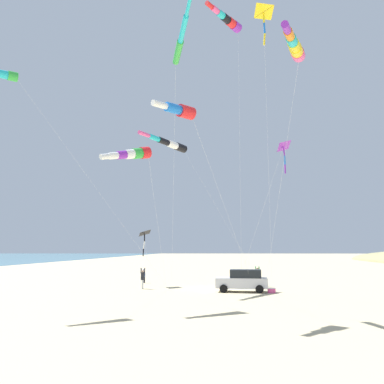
{
  "coord_description": "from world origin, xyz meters",
  "views": [
    {
      "loc": [
        0.29,
        -37.27,
        3.55
      ],
      "look_at": [
        -1.34,
        -8.42,
        7.72
      ],
      "focal_mm": 37.2,
      "sensor_mm": 36.0,
      "label": 1
    }
  ],
  "objects_px": {
    "kite_windsock_yellow_midlevel": "(0,74)",
    "person_child_green_jacket": "(144,276)",
    "parked_car": "(243,280)",
    "kite_windsock_teal_far_right": "(170,144)",
    "kite_windsock_white_trailing": "(132,154)",
    "kite_delta_long_streamer_right": "(144,233)",
    "kite_windsock_small_distant": "(227,20)",
    "kite_delta_checkered_midright": "(263,12)",
    "kite_windsock_green_low_center": "(295,47)",
    "cooler_box": "(272,290)",
    "person_adult_flyer": "(258,275)",
    "kite_delta_orange_high_right": "(283,147)",
    "person_child_grey_jacket": "(143,277)",
    "kite_windsock_striped_overhead": "(181,41)",
    "kite_windsock_rainbow_low_near": "(179,110)"
  },
  "relations": [
    {
      "from": "kite_windsock_yellow_midlevel",
      "to": "kite_delta_orange_high_right",
      "type": "distance_m",
      "value": 20.7
    },
    {
      "from": "kite_windsock_teal_far_right",
      "to": "parked_car",
      "type": "bearing_deg",
      "value": -19.24
    },
    {
      "from": "cooler_box",
      "to": "person_adult_flyer",
      "type": "bearing_deg",
      "value": 93.5
    },
    {
      "from": "person_adult_flyer",
      "to": "kite_windsock_yellow_midlevel",
      "type": "xyz_separation_m",
      "value": [
        -18.88,
        -15.1,
        14.45
      ]
    },
    {
      "from": "person_child_grey_jacket",
      "to": "kite_windsock_teal_far_right",
      "type": "xyz_separation_m",
      "value": [
        2.32,
        0.24,
        12.55
      ]
    },
    {
      "from": "parked_car",
      "to": "kite_windsock_yellow_midlevel",
      "type": "height_order",
      "value": "kite_windsock_yellow_midlevel"
    },
    {
      "from": "cooler_box",
      "to": "person_child_grey_jacket",
      "type": "distance_m",
      "value": 11.57
    },
    {
      "from": "kite_windsock_yellow_midlevel",
      "to": "kite_windsock_green_low_center",
      "type": "xyz_separation_m",
      "value": [
        18.99,
        -5.06,
        -1.3
      ]
    },
    {
      "from": "kite_windsock_yellow_midlevel",
      "to": "person_child_grey_jacket",
      "type": "bearing_deg",
      "value": 54.7
    },
    {
      "from": "person_child_grey_jacket",
      "to": "kite_windsock_striped_overhead",
      "type": "height_order",
      "value": "kite_windsock_striped_overhead"
    },
    {
      "from": "person_adult_flyer",
      "to": "kite_windsock_rainbow_low_near",
      "type": "relative_size",
      "value": 0.13
    },
    {
      "from": "person_child_green_jacket",
      "to": "kite_delta_orange_high_right",
      "type": "height_order",
      "value": "kite_delta_orange_high_right"
    },
    {
      "from": "kite_delta_long_streamer_right",
      "to": "kite_windsock_small_distant",
      "type": "bearing_deg",
      "value": -51.99
    },
    {
      "from": "kite_delta_checkered_midright",
      "to": "kite_windsock_small_distant",
      "type": "distance_m",
      "value": 3.7
    },
    {
      "from": "kite_delta_long_streamer_right",
      "to": "kite_windsock_teal_far_right",
      "type": "bearing_deg",
      "value": -44.81
    },
    {
      "from": "person_adult_flyer",
      "to": "kite_windsock_yellow_midlevel",
      "type": "relative_size",
      "value": 0.12
    },
    {
      "from": "parked_car",
      "to": "kite_delta_checkered_midright",
      "type": "distance_m",
      "value": 20.98
    },
    {
      "from": "kite_windsock_rainbow_low_near",
      "to": "person_adult_flyer",
      "type": "bearing_deg",
      "value": 70.54
    },
    {
      "from": "kite_windsock_striped_overhead",
      "to": "kite_windsock_yellow_midlevel",
      "type": "bearing_deg",
      "value": 171.9
    },
    {
      "from": "kite_delta_checkered_midright",
      "to": "kite_delta_long_streamer_right",
      "type": "distance_m",
      "value": 22.67
    },
    {
      "from": "kite_windsock_white_trailing",
      "to": "kite_windsock_small_distant",
      "type": "bearing_deg",
      "value": 25.71
    },
    {
      "from": "person_adult_flyer",
      "to": "kite_delta_orange_high_right",
      "type": "relative_size",
      "value": 0.17
    },
    {
      "from": "person_child_grey_jacket",
      "to": "person_child_green_jacket",
      "type": "bearing_deg",
      "value": 98.99
    },
    {
      "from": "kite_windsock_yellow_midlevel",
      "to": "cooler_box",
      "type": "bearing_deg",
      "value": 24.0
    },
    {
      "from": "person_child_grey_jacket",
      "to": "kite_windsock_green_low_center",
      "type": "xyz_separation_m",
      "value": [
        10.89,
        -16.49,
        13.18
      ]
    },
    {
      "from": "parked_car",
      "to": "kite_windsock_white_trailing",
      "type": "bearing_deg",
      "value": -132.45
    },
    {
      "from": "person_child_grey_jacket",
      "to": "kite_windsock_rainbow_low_near",
      "type": "distance_m",
      "value": 18.22
    },
    {
      "from": "person_child_grey_jacket",
      "to": "kite_windsock_yellow_midlevel",
      "type": "distance_m",
      "value": 20.15
    },
    {
      "from": "kite_windsock_green_low_center",
      "to": "kite_windsock_rainbow_low_near",
      "type": "relative_size",
      "value": 1.1
    },
    {
      "from": "parked_car",
      "to": "kite_windsock_teal_far_right",
      "type": "relative_size",
      "value": 0.32
    },
    {
      "from": "kite_windsock_small_distant",
      "to": "kite_windsock_teal_far_right",
      "type": "xyz_separation_m",
      "value": [
        -5.38,
        7.69,
        -7.84
      ]
    },
    {
      "from": "kite_windsock_white_trailing",
      "to": "kite_windsock_small_distant",
      "type": "distance_m",
      "value": 13.67
    },
    {
      "from": "kite_windsock_yellow_midlevel",
      "to": "person_child_green_jacket",
      "type": "bearing_deg",
      "value": 68.11
    },
    {
      "from": "kite_windsock_white_trailing",
      "to": "kite_windsock_yellow_midlevel",
      "type": "distance_m",
      "value": 10.73
    },
    {
      "from": "parked_car",
      "to": "kite_windsock_white_trailing",
      "type": "distance_m",
      "value": 14.7
    },
    {
      "from": "kite_delta_checkered_midright",
      "to": "kite_windsock_striped_overhead",
      "type": "height_order",
      "value": "kite_delta_checkered_midright"
    },
    {
      "from": "kite_windsock_white_trailing",
      "to": "kite_windsock_teal_far_right",
      "type": "distance_m",
      "value": 11.56
    },
    {
      "from": "parked_car",
      "to": "kite_delta_orange_high_right",
      "type": "xyz_separation_m",
      "value": [
        2.8,
        -5.2,
        10.18
      ]
    },
    {
      "from": "kite_windsock_yellow_midlevel",
      "to": "kite_delta_long_streamer_right",
      "type": "bearing_deg",
      "value": 62.21
    },
    {
      "from": "cooler_box",
      "to": "kite_delta_checkered_midright",
      "type": "bearing_deg",
      "value": -98.11
    },
    {
      "from": "kite_windsock_white_trailing",
      "to": "kite_windsock_striped_overhead",
      "type": "relative_size",
      "value": 0.56
    },
    {
      "from": "kite_windsock_small_distant",
      "to": "parked_car",
      "type": "bearing_deg",
      "value": 77.44
    },
    {
      "from": "cooler_box",
      "to": "kite_delta_checkered_midright",
      "type": "xyz_separation_m",
      "value": [
        -1.02,
        -7.15,
        20.12
      ]
    },
    {
      "from": "kite_windsock_white_trailing",
      "to": "kite_delta_checkered_midright",
      "type": "height_order",
      "value": "kite_delta_checkered_midright"
    },
    {
      "from": "person_child_grey_jacket",
      "to": "kite_delta_orange_high_right",
      "type": "relative_size",
      "value": 0.16
    },
    {
      "from": "kite_delta_long_streamer_right",
      "to": "kite_windsock_striped_overhead",
      "type": "relative_size",
      "value": 0.33
    },
    {
      "from": "person_adult_flyer",
      "to": "kite_windsock_green_low_center",
      "type": "bearing_deg",
      "value": -89.7
    },
    {
      "from": "person_child_green_jacket",
      "to": "kite_windsock_yellow_midlevel",
      "type": "relative_size",
      "value": 0.09
    },
    {
      "from": "kite_delta_checkered_midright",
      "to": "kite_windsock_green_low_center",
      "type": "xyz_separation_m",
      "value": [
        0.73,
        -6.5,
        -6.14
      ]
    },
    {
      "from": "kite_delta_checkered_midright",
      "to": "kite_delta_long_streamer_right",
      "type": "bearing_deg",
      "value": 129.27
    }
  ]
}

